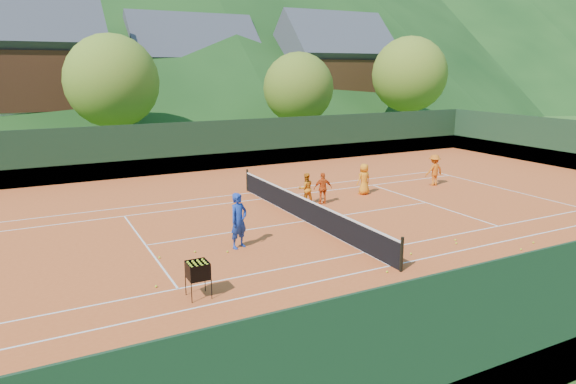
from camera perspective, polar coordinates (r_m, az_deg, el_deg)
name	(u,v)px	position (r m, az deg, el deg)	size (l,w,h in m)	color
ground	(305,221)	(20.87, 1.92, -3.29)	(400.00, 400.00, 0.00)	#285019
clay_court	(305,221)	(20.87, 1.92, -3.27)	(40.00, 24.00, 0.02)	#C34E1F
coach	(239,221)	(17.62, -5.50, -3.19)	(0.71, 0.46, 1.94)	#173599
student_a	(306,189)	(23.31, 2.00, 0.39)	(0.70, 0.55, 1.44)	orange
student_b	(323,188)	(23.36, 3.90, 0.41)	(0.85, 0.36, 1.46)	#DD4D13
student_c	(364,179)	(25.37, 8.44, 1.43)	(0.75, 0.49, 1.53)	orange
student_d	(434,170)	(28.09, 15.93, 2.36)	(1.07, 0.61, 1.65)	orange
tennis_ball_0	(387,272)	(16.01, 10.95, -8.69)	(0.07, 0.07, 0.07)	#BBDB24
tennis_ball_1	(458,269)	(16.77, 18.37, -8.11)	(0.07, 0.07, 0.07)	#BBDB24
tennis_ball_2	(302,377)	(10.88, 1.61, -19.87)	(0.07, 0.07, 0.07)	#BBDB24
tennis_ball_3	(456,243)	(19.10, 18.19, -5.44)	(0.07, 0.07, 0.07)	#BBDB24
tennis_ball_4	(455,240)	(19.46, 18.11, -5.08)	(0.07, 0.07, 0.07)	#BBDB24
tennis_ball_5	(411,254)	(17.66, 13.49, -6.68)	(0.07, 0.07, 0.07)	#BBDB24
tennis_ball_7	(533,243)	(20.20, 25.61, -5.09)	(0.07, 0.07, 0.07)	#BBDB24
tennis_ball_8	(473,275)	(16.41, 19.84, -8.71)	(0.07, 0.07, 0.07)	#BBDB24
tennis_ball_9	(227,252)	(17.48, -6.75, -6.60)	(0.07, 0.07, 0.07)	#BBDB24
tennis_ball_10	(492,284)	(15.98, 21.72, -9.50)	(0.07, 0.07, 0.07)	#BBDB24
tennis_ball_13	(374,243)	(18.41, 9.57, -5.64)	(0.07, 0.07, 0.07)	#BBDB24
tennis_ball_14	(159,257)	(17.36, -14.09, -7.07)	(0.07, 0.07, 0.07)	#BBDB24
tennis_ball_15	(207,334)	(12.47, -8.96, -15.35)	(0.07, 0.07, 0.07)	#BBDB24
tennis_ball_16	(521,249)	(19.28, 24.47, -5.82)	(0.07, 0.07, 0.07)	#BBDB24
tennis_ball_17	(156,286)	(15.20, -14.45, -10.13)	(0.07, 0.07, 0.07)	#BBDB24
tennis_ball_18	(403,291)	(14.82, 12.67, -10.65)	(0.07, 0.07, 0.07)	#BBDB24
tennis_ball_19	(202,265)	(16.48, -9.55, -7.96)	(0.07, 0.07, 0.07)	#BBDB24
tennis_ball_20	(195,252)	(17.63, -10.31, -6.54)	(0.07, 0.07, 0.07)	#BBDB24
tennis_ball_21	(360,312)	(13.46, 8.01, -13.03)	(0.07, 0.07, 0.07)	#BBDB24
tennis_ball_22	(263,361)	(11.37, -2.76, -18.28)	(0.07, 0.07, 0.07)	#BBDB24
court_lines	(305,221)	(20.87, 1.92, -3.23)	(23.83, 11.03, 0.00)	white
tennis_net	(305,209)	(20.73, 1.93, -1.92)	(0.10, 12.07, 1.10)	black
perimeter_fence	(305,191)	(20.54, 1.94, 0.09)	(40.40, 24.24, 3.00)	black
ball_hopper	(198,271)	(14.10, -9.99, -8.65)	(0.57, 0.57, 1.00)	black
chalet_left	(13,74)	(47.41, -28.23, 11.51)	(13.80, 9.93, 12.92)	beige
chalet_mid	(193,79)	(53.79, -10.53, 12.21)	(12.65, 8.82, 11.45)	beige
chalet_right	(332,76)	(56.00, 4.90, 12.70)	(11.50, 8.82, 11.91)	beige
tree_b	(112,81)	(37.87, -18.95, 11.55)	(6.40, 6.40, 8.40)	#402B19
tree_c	(299,88)	(41.47, 1.19, 11.48)	(5.60, 5.60, 7.35)	#432C1A
tree_d	(409,75)	(49.10, 13.32, 12.59)	(6.80, 6.80, 8.93)	#3D2818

